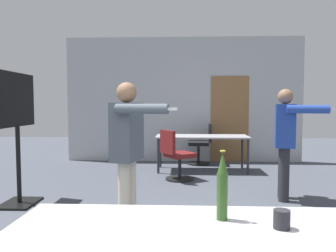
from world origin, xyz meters
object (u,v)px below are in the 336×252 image
(office_chair_far_right, at_px, (202,145))
(drink_cup, at_px, (282,219))
(person_near_casual, at_px, (128,143))
(office_chair_far_left, at_px, (176,157))
(tv_screen, at_px, (17,124))
(beer_bottle, at_px, (222,187))
(person_left_plaid, at_px, (286,134))

(office_chair_far_right, bearing_deg, drink_cup, -176.84)
(office_chair_far_right, distance_m, drink_cup, 5.81)
(person_near_casual, bearing_deg, office_chair_far_left, -176.79)
(tv_screen, xyz_separation_m, office_chair_far_right, (2.70, 3.16, -0.67))
(drink_cup, bearing_deg, office_chair_far_left, 98.59)
(office_chair_far_left, relative_size, drink_cup, 9.16)
(office_chair_far_left, distance_m, drink_cup, 4.25)
(drink_cup, bearing_deg, person_near_casual, 122.33)
(office_chair_far_left, distance_m, beer_bottle, 4.11)
(office_chair_far_left, xyz_separation_m, beer_bottle, (0.33, -4.07, 0.49))
(office_chair_far_right, bearing_deg, tv_screen, 141.93)
(office_chair_far_left, bearing_deg, tv_screen, -87.69)
(office_chair_far_left, height_order, beer_bottle, beer_bottle)
(office_chair_far_left, xyz_separation_m, drink_cup, (0.63, -4.19, 0.35))
(person_left_plaid, distance_m, beer_bottle, 3.17)
(drink_cup, bearing_deg, tv_screen, 136.36)
(person_near_casual, relative_size, office_chair_far_left, 1.76)
(tv_screen, distance_m, office_chair_far_right, 4.21)
(person_near_casual, xyz_separation_m, drink_cup, (1.10, -1.74, -0.19))
(beer_bottle, bearing_deg, person_left_plaid, 66.68)
(person_near_casual, relative_size, drink_cup, 16.09)
(tv_screen, xyz_separation_m, drink_cup, (2.77, -2.64, -0.33))
(person_left_plaid, height_order, beer_bottle, person_left_plaid)
(tv_screen, height_order, person_near_casual, tv_screen)
(tv_screen, bearing_deg, person_near_casual, -118.44)
(person_near_casual, distance_m, drink_cup, 2.06)
(tv_screen, height_order, office_chair_far_right, tv_screen)
(office_chair_far_right, relative_size, beer_bottle, 2.38)
(tv_screen, distance_m, drink_cup, 3.84)
(tv_screen, bearing_deg, person_left_plaid, -84.04)
(beer_bottle, distance_m, drink_cup, 0.35)
(beer_bottle, bearing_deg, office_chair_far_left, 94.71)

